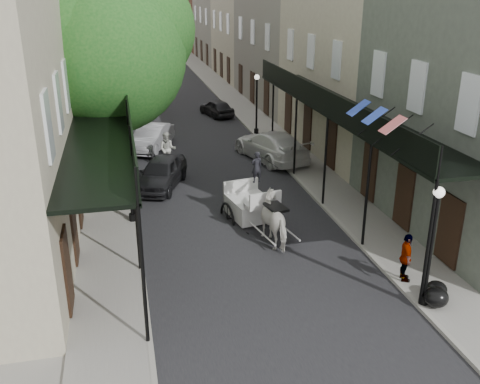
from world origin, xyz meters
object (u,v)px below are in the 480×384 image
carriage (246,188)px  tree_far (114,35)px  pedestrian_sidewalk_left (123,148)px  tree_near (116,47)px  pedestrian_walking (168,150)px  car_left_near (161,173)px  car_left_mid (151,138)px  pedestrian_sidewalk_right (406,258)px  lamppost_right_near (431,245)px  car_right_far (217,108)px  car_left_far (126,89)px  lamppost_left (129,175)px  lamppost_right_far (257,103)px  car_right_near (271,146)px  horse (277,220)px

carriage → tree_far: bearing=94.1°
carriage → pedestrian_sidewalk_left: 8.65m
tree_near → tree_far: tree_near is taller
pedestrian_sidewalk_left → pedestrian_walking: bearing=156.8°
car_left_near → car_left_mid: bearing=112.2°
pedestrian_sidewalk_left → pedestrian_sidewalk_right: bearing=101.8°
car_left_near → lamppost_right_near: bearing=-38.7°
tree_near → tree_far: 14.02m
car_left_near → car_right_far: car_left_near is taller
car_left_mid → car_left_far: size_ratio=1.02×
car_left_mid → tree_near: bearing=-81.3°
lamppost_left → car_left_far: lamppost_left is taller
carriage → car_left_mid: (-3.17, 10.37, -0.47)m
carriage → pedestrian_sidewalk_right: carriage is taller
lamppost_right_near → car_left_near: (-6.70, 11.90, -1.33)m
tree_far → car_left_near: bearing=-83.4°
car_left_mid → carriage: bearing=-49.8°
lamppost_right_far → pedestrian_walking: size_ratio=2.01×
lamppost_left → car_right_near: lamppost_left is taller
tree_near → horse: tree_near is taller
pedestrian_walking → car_left_far: pedestrian_walking is taller
pedestrian_walking → car_right_far: 11.80m
car_left_far → car_right_near: 21.45m
tree_far → pedestrian_sidewalk_right: bearing=-71.2°
carriage → pedestrian_sidewalk_right: 7.48m
lamppost_left → car_right_near: bearing=41.8°
carriage → car_right_near: size_ratio=0.56×
tree_far → pedestrian_sidewalk_left: size_ratio=4.38×
car_left_near → car_right_near: car_right_near is taller
lamppost_right_far → car_right_near: (-0.50, -5.12, -1.26)m
car_right_far → lamppost_right_near: bearing=78.6°
car_right_near → pedestrian_sidewalk_right: bearing=77.5°
pedestrian_walking → car_left_near: size_ratio=0.44×
pedestrian_sidewalk_right → car_right_far: (-1.60, 24.44, -0.31)m
lamppost_left → horse: 6.03m
tree_far → car_right_near: tree_far is taller
tree_near → car_left_near: (1.60, -0.28, -5.77)m
pedestrian_walking → car_left_far: 20.21m
pedestrian_sidewalk_left → car_right_far: bearing=-142.5°
lamppost_right_far → car_right_far: (-1.50, 5.80, -1.44)m
tree_near → pedestrian_sidewalk_left: size_ratio=4.90×
pedestrian_sidewalk_left → car_left_near: pedestrian_sidewalk_left is taller
car_right_far → tree_near: bearing=48.7°
lamppost_right_near → car_right_near: lamppost_right_near is taller
car_right_near → car_right_far: 10.97m
car_right_near → car_right_far: bearing=-99.8°
lamppost_right_near → lamppost_left: bearing=135.7°
lamppost_left → tree_near: bearing=91.3°
tree_far → car_right_near: size_ratio=1.59×
lamppost_left → pedestrian_sidewalk_left: (-0.16, 7.07, -0.95)m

